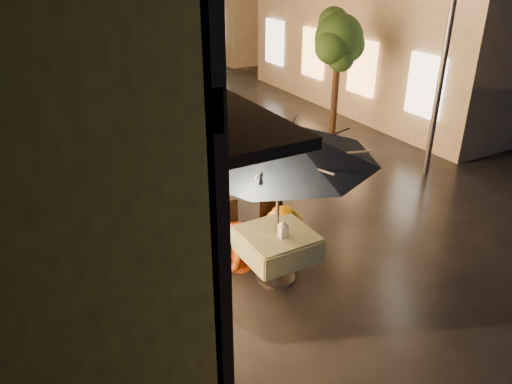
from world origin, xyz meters
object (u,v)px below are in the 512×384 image
patio_umbrella (279,140)px  bicycle_0 (169,193)px  person_yellow (284,209)px  streetlamp_near (448,32)px  person_orange (234,224)px  table_lantern (283,228)px  cafe_table (277,244)px

patio_umbrella → bicycle_0: 3.09m
patio_umbrella → person_yellow: patio_umbrella is taller
streetlamp_near → bicycle_0: bearing=170.7°
person_orange → bicycle_0: (-0.30, 1.93, -0.26)m
table_lantern → person_yellow: (0.43, 0.65, -0.12)m
streetlamp_near → table_lantern: bearing=-159.5°
table_lantern → person_orange: 0.84m
streetlamp_near → person_orange: size_ratio=2.89×
cafe_table → patio_umbrella: bearing=-26.6°
table_lantern → person_orange: size_ratio=0.17×
patio_umbrella → person_yellow: 1.50m
person_orange → person_yellow: size_ratio=0.91×
person_orange → streetlamp_near: bearing=175.2°
bicycle_0 → person_yellow: bearing=-136.2°
streetlamp_near → table_lantern: (-4.74, -1.77, -2.00)m
streetlamp_near → patio_umbrella: (-4.74, -1.62, -0.77)m
person_orange → person_yellow: (0.81, -0.07, 0.07)m
streetlamp_near → patio_umbrella: size_ratio=1.61×
streetlamp_near → cafe_table: (-4.74, -1.62, -2.33)m
table_lantern → person_yellow: person_yellow is taller
streetlamp_near → bicycle_0: size_ratio=2.37×
person_yellow → person_orange: bearing=-23.9°
person_yellow → table_lantern: bearing=38.1°
streetlamp_near → patio_umbrella: 5.07m
cafe_table → bicycle_0: bearing=105.3°
patio_umbrella → person_yellow: bearing=49.6°
cafe_table → person_orange: person_orange is taller
cafe_table → bicycle_0: 2.60m
patio_umbrella → person_orange: patio_umbrella is taller
cafe_table → person_yellow: size_ratio=0.62×
streetlamp_near → person_orange: bearing=-168.5°
streetlamp_near → bicycle_0: (-5.42, 0.89, -2.45)m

